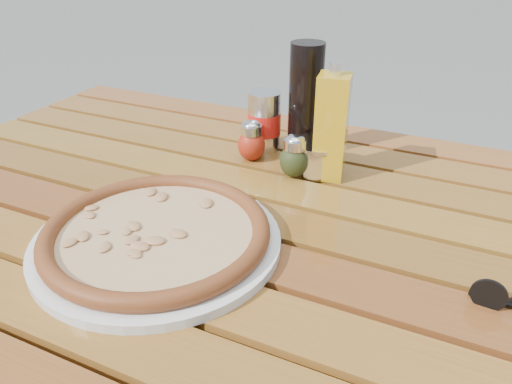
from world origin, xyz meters
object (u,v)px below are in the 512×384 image
at_px(table, 251,252).
at_px(oregano_shaker, 294,157).
at_px(pepper_shaker, 251,141).
at_px(olive_oil_cruet, 331,127).
at_px(plate, 157,241).
at_px(dark_bottle, 305,100).
at_px(pizza, 156,232).
at_px(parmesan_tin, 319,156).
at_px(soda_can, 264,121).

bearing_deg(table, oregano_shaker, 85.30).
relative_size(pepper_shaker, olive_oil_cruet, 0.39).
xyz_separation_m(plate, pepper_shaker, (-0.00, 0.33, 0.03)).
relative_size(oregano_shaker, dark_bottle, 0.37).
height_order(pizza, parmesan_tin, parmesan_tin).
distance_m(pepper_shaker, parmesan_tin, 0.14).
bearing_deg(soda_can, oregano_shaker, -41.87).
distance_m(dark_bottle, parmesan_tin, 0.12).
xyz_separation_m(table, pepper_shaker, (-0.09, 0.19, 0.11)).
xyz_separation_m(pizza, olive_oil_cruet, (0.16, 0.32, 0.07)).
xyz_separation_m(oregano_shaker, olive_oil_cruet, (0.06, 0.03, 0.06)).
height_order(soda_can, olive_oil_cruet, olive_oil_cruet).
xyz_separation_m(plate, soda_can, (-0.00, 0.39, 0.05)).
xyz_separation_m(soda_can, parmesan_tin, (0.14, -0.05, -0.03)).
relative_size(table, parmesan_tin, 13.51).
distance_m(table, dark_bottle, 0.32).
bearing_deg(olive_oil_cruet, dark_bottle, 134.25).
xyz_separation_m(table, parmesan_tin, (0.05, 0.19, 0.11)).
relative_size(table, pizza, 3.12).
distance_m(table, oregano_shaker, 0.19).
bearing_deg(plate, olive_oil_cruet, 64.24).
height_order(pepper_shaker, soda_can, soda_can).
relative_size(plate, parmesan_tin, 3.48).
bearing_deg(plate, dark_bottle, 79.34).
bearing_deg(oregano_shaker, soda_can, 138.13).
xyz_separation_m(plate, olive_oil_cruet, (0.16, 0.32, 0.09)).
relative_size(dark_bottle, parmesan_tin, 2.12).
bearing_deg(olive_oil_cruet, pizza, -115.76).
height_order(pepper_shaker, oregano_shaker, same).
relative_size(oregano_shaker, olive_oil_cruet, 0.39).
bearing_deg(oregano_shaker, plate, -108.25).
bearing_deg(pizza, plate, 90.00).
bearing_deg(parmesan_tin, oregano_shaker, -132.69).
relative_size(plate, soda_can, 3.00).
bearing_deg(pepper_shaker, olive_oil_cruet, -1.83).
xyz_separation_m(plate, pizza, (0.00, -0.00, 0.02)).
bearing_deg(soda_can, parmesan_tin, -21.32).
relative_size(table, pepper_shaker, 17.07).
height_order(table, dark_bottle, dark_bottle).
bearing_deg(parmesan_tin, olive_oil_cruet, -27.94).
height_order(pizza, oregano_shaker, oregano_shaker).
bearing_deg(parmesan_tin, dark_bottle, 129.21).
distance_m(soda_can, parmesan_tin, 0.15).
bearing_deg(pizza, table, 58.60).
distance_m(oregano_shaker, parmesan_tin, 0.05).
bearing_deg(pepper_shaker, oregano_shaker, -16.91).
relative_size(plate, oregano_shaker, 4.39).
distance_m(soda_can, olive_oil_cruet, 0.18).
bearing_deg(oregano_shaker, dark_bottle, 101.42).
height_order(plate, olive_oil_cruet, olive_oil_cruet).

